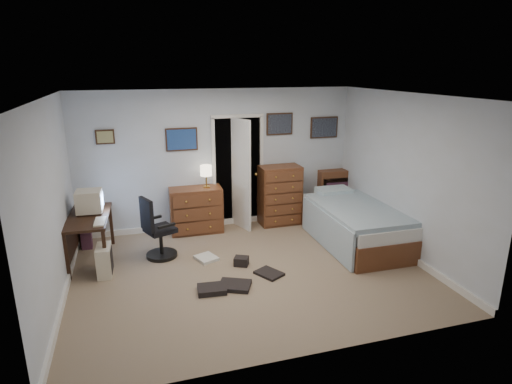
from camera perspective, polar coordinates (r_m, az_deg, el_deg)
floor at (r=6.34m, az=-0.92°, el=-10.55°), size 5.00×4.00×0.02m
computer_desk at (r=6.93m, az=-22.02°, el=-4.31°), size 0.64×1.28×0.72m
crt_monitor at (r=6.95m, az=-21.34°, el=-1.16°), size 0.39×0.36×0.35m
keyboard at (r=6.51m, az=-20.10°, el=-3.73°), size 0.16×0.39×0.02m
pc_tower at (r=6.51m, az=-19.54°, el=-8.60°), size 0.22×0.41×0.43m
office_chair at (r=6.77m, az=-13.04°, el=-5.56°), size 0.63×0.63×0.99m
media_stack at (r=7.46m, az=-21.84°, el=-4.15°), size 0.16×0.16×0.80m
low_dresser at (r=7.70m, az=-7.98°, el=-2.39°), size 0.93×0.49×0.81m
table_lamp at (r=7.54m, az=-6.68°, el=2.76°), size 0.21×0.21×0.40m
doorway at (r=8.16m, az=-2.95°, el=3.18°), size 0.96×1.12×2.05m
tall_dresser at (r=8.00m, az=3.18°, el=-0.42°), size 0.76×0.45×1.11m
headboard_bookcase at (r=8.66m, az=11.54°, el=0.14°), size 1.04×0.32×0.92m
bed at (r=7.38m, az=12.91°, el=-4.04°), size 1.20×2.20×0.72m
wall_posters at (r=7.79m, az=-0.91°, el=8.15°), size 4.38×0.04×0.60m
floor_clutter at (r=6.13m, az=-3.48°, el=-11.12°), size 1.29×1.41×0.13m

